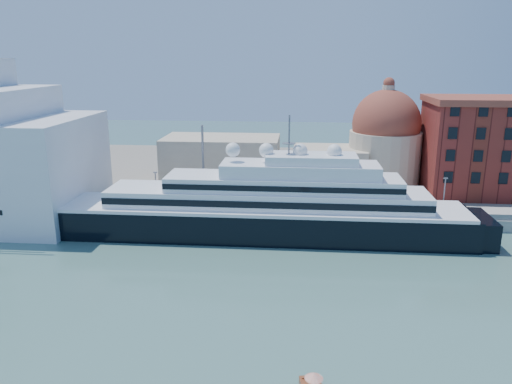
# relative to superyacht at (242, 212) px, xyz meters

# --- Properties ---
(ground) EXTENTS (400.00, 400.00, 0.00)m
(ground) POSITION_rel_superyacht_xyz_m (10.50, -23.00, -4.83)
(ground) COLOR #365E5A
(ground) RESTS_ON ground
(quay) EXTENTS (180.00, 10.00, 2.50)m
(quay) POSITION_rel_superyacht_xyz_m (10.50, 11.00, -3.58)
(quay) COLOR gray
(quay) RESTS_ON ground
(land) EXTENTS (260.00, 72.00, 2.00)m
(land) POSITION_rel_superyacht_xyz_m (10.50, 52.00, -3.83)
(land) COLOR slate
(land) RESTS_ON ground
(quay_fence) EXTENTS (180.00, 0.10, 1.20)m
(quay_fence) POSITION_rel_superyacht_xyz_m (10.50, 6.50, -1.73)
(quay_fence) COLOR slate
(quay_fence) RESTS_ON quay
(superyacht) EXTENTS (93.58, 12.97, 27.97)m
(superyacht) POSITION_rel_superyacht_xyz_m (0.00, 0.00, 0.00)
(superyacht) COLOR black
(superyacht) RESTS_ON ground
(service_barge) EXTENTS (11.30, 6.74, 2.41)m
(service_barge) POSITION_rel_superyacht_xyz_m (-30.73, -0.92, -4.13)
(service_barge) COLOR white
(service_barge) RESTS_ON ground
(church) EXTENTS (66.00, 18.00, 25.50)m
(church) POSITION_rel_superyacht_xyz_m (16.89, 34.72, 6.08)
(church) COLOR beige
(church) RESTS_ON land
(lamp_posts) EXTENTS (120.80, 2.40, 18.00)m
(lamp_posts) POSITION_rel_superyacht_xyz_m (-2.17, 9.27, 5.01)
(lamp_posts) COLOR slate
(lamp_posts) RESTS_ON quay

